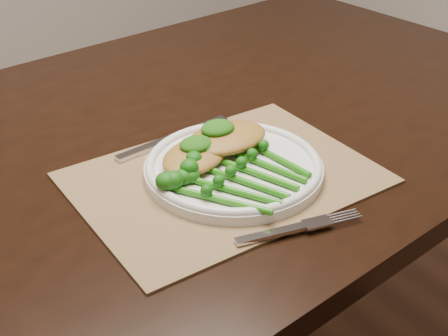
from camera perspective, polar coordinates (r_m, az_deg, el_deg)
dining_table at (r=1.29m, az=-4.06°, el=-11.32°), size 1.68×1.05×0.75m
placemat at (r=0.93m, az=0.05°, el=-0.89°), size 0.44×0.32×0.00m
dinner_plate at (r=0.93m, az=0.88°, el=0.12°), size 0.27×0.27×0.02m
knife at (r=1.02m, az=-5.56°, el=2.43°), size 0.22×0.04×0.01m
fork at (r=0.83m, az=7.62°, el=-5.21°), size 0.18×0.06×0.01m
chicken_fillet_left at (r=0.93m, az=-2.69°, el=1.14°), size 0.15×0.13×0.02m
chicken_fillet_right at (r=0.96m, az=0.25°, el=2.79°), size 0.14×0.10×0.03m
pesto_dollop_left at (r=0.93m, az=-2.57°, el=2.19°), size 0.05×0.04×0.02m
pesto_dollop_right at (r=0.96m, az=-0.58°, el=3.67°), size 0.05×0.05×0.02m
broccolini_bundle at (r=0.89m, az=2.30°, el=-0.82°), size 0.22×0.23×0.04m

